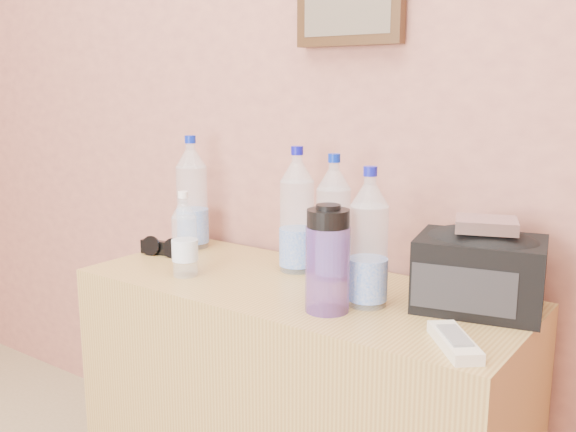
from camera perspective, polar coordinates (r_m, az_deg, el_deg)
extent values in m
plane|color=tan|center=(1.76, 4.07, 17.20)|extent=(4.00, 0.00, 4.00)
cube|color=#A37F52|center=(1.72, 0.78, -17.26)|extent=(1.11, 0.46, 0.69)
cylinder|color=silver|center=(1.94, -8.53, 1.50)|extent=(0.09, 0.09, 0.29)
cylinder|color=#091FA8|center=(1.92, -8.69, 6.76)|extent=(0.03, 0.03, 0.02)
cylinder|color=silver|center=(1.61, 4.04, -0.79)|extent=(0.09, 0.09, 0.28)
cylinder|color=#0622A0|center=(1.58, 4.13, 5.17)|extent=(0.03, 0.03, 0.02)
cylinder|color=white|center=(1.67, 0.80, -0.11)|extent=(0.09, 0.09, 0.29)
cylinder|color=#0E0E9D|center=(1.65, 0.82, 5.85)|extent=(0.03, 0.03, 0.02)
cylinder|color=white|center=(1.42, 7.16, -2.66)|extent=(0.08, 0.08, 0.27)
cylinder|color=#0F149B|center=(1.39, 7.33, 3.98)|extent=(0.03, 0.03, 0.02)
cylinder|color=white|center=(1.66, -9.18, -2.09)|extent=(0.06, 0.06, 0.19)
cylinder|color=white|center=(1.63, -9.31, 1.88)|extent=(0.03, 0.03, 0.02)
cylinder|color=#643C96|center=(1.38, 3.54, -4.75)|extent=(0.10, 0.10, 0.19)
cylinder|color=black|center=(1.36, 3.60, 0.03)|extent=(0.09, 0.09, 0.05)
cube|color=silver|center=(1.26, 14.57, -10.80)|extent=(0.15, 0.16, 0.02)
cube|color=silver|center=(1.41, 17.21, -0.74)|extent=(0.15, 0.14, 0.03)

